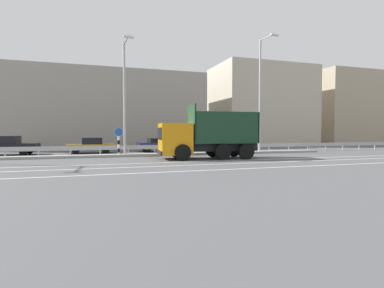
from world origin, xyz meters
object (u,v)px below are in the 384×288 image
Objects in this scene: street_lamp_1 at (125,93)px; parked_car_1 at (7,146)px; median_road_sign at (119,142)px; parked_car_3 at (159,144)px; parked_car_2 at (91,145)px; parked_car_4 at (212,143)px; dump_truck at (197,140)px; street_lamp_2 at (261,91)px.

street_lamp_1 is 10.58m from parked_car_1.
street_lamp_1 is at bearing 67.32° from parked_car_1.
parked_car_1 is at bearing 151.90° from median_road_sign.
parked_car_3 is at bearing 50.45° from median_road_sign.
parked_car_2 is at bearing -87.12° from parked_car_3.
street_lamp_1 is 2.15× the size of parked_car_2.
parked_car_3 is at bearing 96.20° from parked_car_1.
parked_car_3 is (3.97, 4.81, -0.44)m from median_road_sign.
street_lamp_1 reaches higher than parked_car_4.
street_lamp_1 reaches higher than parked_car_1.
parked_car_1 is 17.69m from parked_car_4.
street_lamp_1 is (-4.45, 3.35, 3.42)m from dump_truck.
street_lamp_1 is at bearing -36.05° from parked_car_3.
street_lamp_1 is 7.22m from parked_car_3.
street_lamp_1 is 2.16× the size of parked_car_3.
dump_truck is 0.71× the size of street_lamp_2.
dump_truck is 6.54m from street_lamp_1.
street_lamp_1 is 10.99m from parked_car_4.
dump_truck is at bearing 63.72° from parked_car_1.
median_road_sign is 0.22× the size of street_lamp_2.
dump_truck is at bearing -140.58° from parked_car_2.
street_lamp_2 is at bearing 0.01° from street_lamp_1.
parked_car_3 is at bearing -88.64° from parked_car_2.
median_road_sign reaches higher than parked_car_2.
parked_car_1 reaches higher than parked_car_3.
dump_truck reaches higher than median_road_sign.
dump_truck is 5.98m from median_road_sign.
street_lamp_1 is (0.46, -0.05, 3.59)m from median_road_sign.
median_road_sign is 0.55× the size of parked_car_2.
dump_truck reaches higher than parked_car_1.
street_lamp_1 reaches higher than dump_truck.
street_lamp_1 reaches higher than median_road_sign.
parked_car_1 is 6.30m from parked_car_2.
parked_car_2 is 11.39m from parked_car_4.
parked_car_1 is at bearing -88.40° from parked_car_3.
parked_car_3 is at bearing 148.23° from street_lamp_2.
parked_car_1 is 12.25m from parked_car_3.
dump_truck is 15.34m from parked_car_1.
street_lamp_2 is 2.50× the size of parked_car_3.
median_road_sign is at bearing 179.79° from street_lamp_2.
street_lamp_1 is at bearing -179.99° from street_lamp_2.
street_lamp_2 reaches higher than parked_car_2.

